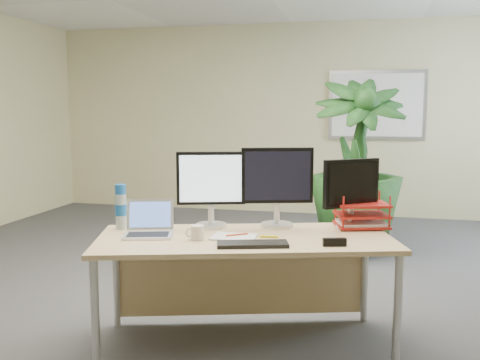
% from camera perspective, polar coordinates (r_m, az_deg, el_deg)
% --- Properties ---
extents(floor, '(8.00, 8.00, 0.00)m').
position_cam_1_polar(floor, '(4.07, -3.00, -13.97)').
color(floor, '#424247').
rests_on(floor, ground).
extents(back_wall, '(7.00, 0.04, 2.70)m').
position_cam_1_polar(back_wall, '(7.71, 5.33, 6.45)').
color(back_wall, beige).
rests_on(back_wall, floor).
extents(whiteboard, '(1.30, 0.04, 0.95)m').
position_cam_1_polar(whiteboard, '(7.60, 14.39, 7.74)').
color(whiteboard, '#B0B0B5').
rests_on(whiteboard, back_wall).
extents(desk, '(1.98, 1.26, 0.70)m').
position_cam_1_polar(desk, '(3.49, 0.44, -8.03)').
color(desk, '#DAAE80').
rests_on(desk, floor).
extents(floor_plant, '(1.00, 1.00, 1.50)m').
position_cam_1_polar(floor_plant, '(5.56, 12.25, -0.31)').
color(floor_plant, '#133413').
rests_on(floor_plant, floor).
extents(monitor_left, '(0.45, 0.21, 0.51)m').
position_cam_1_polar(monitor_left, '(3.58, -3.12, -0.44)').
color(monitor_left, silver).
rests_on(monitor_left, desk).
extents(monitor_right, '(0.47, 0.22, 0.54)m').
position_cam_1_polar(monitor_right, '(3.59, 3.99, -0.18)').
color(monitor_right, silver).
rests_on(monitor_right, desk).
extents(monitor_dark, '(0.36, 0.28, 0.46)m').
position_cam_1_polar(monitor_dark, '(3.63, 11.78, -0.91)').
color(monitor_dark, silver).
rests_on(monitor_dark, desk).
extents(laptop, '(0.36, 0.34, 0.22)m').
position_cam_1_polar(laptop, '(3.44, -9.68, -4.85)').
color(laptop, silver).
rests_on(laptop, desk).
extents(keyboard, '(0.43, 0.25, 0.02)m').
position_cam_1_polar(keyboard, '(3.13, 1.34, -6.85)').
color(keyboard, black).
rests_on(keyboard, desk).
extents(coffee_mug, '(0.11, 0.08, 0.09)m').
position_cam_1_polar(coffee_mug, '(3.28, -4.62, -5.60)').
color(coffee_mug, white).
rests_on(coffee_mug, desk).
extents(spiral_notebook, '(0.27, 0.20, 0.01)m').
position_cam_1_polar(spiral_notebook, '(3.32, -0.65, -6.11)').
color(spiral_notebook, silver).
rests_on(spiral_notebook, desk).
extents(orange_pen, '(0.13, 0.10, 0.01)m').
position_cam_1_polar(orange_pen, '(3.34, -0.32, -5.84)').
color(orange_pen, '#F84D1B').
rests_on(orange_pen, spiral_notebook).
extents(yellow_highlighter, '(0.12, 0.03, 0.02)m').
position_cam_1_polar(yellow_highlighter, '(3.33, 3.14, -6.04)').
color(yellow_highlighter, '#FDF21A').
rests_on(yellow_highlighter, desk).
extents(water_bottle, '(0.08, 0.08, 0.30)m').
position_cam_1_polar(water_bottle, '(3.63, -12.59, -2.90)').
color(water_bottle, '#ACBEC9').
rests_on(water_bottle, desk).
extents(letter_tray, '(0.40, 0.34, 0.16)m').
position_cam_1_polar(letter_tray, '(3.69, 12.84, -3.84)').
color(letter_tray, '#AC1B15').
rests_on(letter_tray, desk).
extents(stapler, '(0.14, 0.07, 0.05)m').
position_cam_1_polar(stapler, '(3.18, 10.05, -6.54)').
color(stapler, black).
rests_on(stapler, desk).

